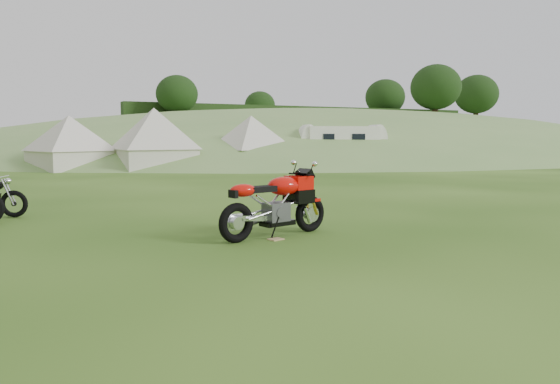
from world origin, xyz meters
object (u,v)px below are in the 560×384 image
sport_motorcycle (275,199)px  tent_mid (155,140)px  plywood_board (276,239)px  tent_left (70,142)px  tent_right (251,141)px  caravan (341,146)px

sport_motorcycle → tent_mid: tent_mid is taller
plywood_board → tent_mid: size_ratio=0.07×
tent_left → tent_right: tent_right is taller
tent_mid → tent_right: bearing=-8.1°
tent_mid → tent_right: 4.64m
tent_mid → tent_right: (4.61, -0.47, -0.09)m
sport_motorcycle → caravan: caravan is taller
tent_left → caravan: bearing=-32.5°
tent_left → tent_right: size_ratio=0.99×
plywood_board → caravan: (11.91, 16.36, 1.03)m
plywood_board → tent_right: (7.19, 17.13, 1.28)m
tent_mid → caravan: bearing=-10.0°
tent_left → caravan: 13.12m
tent_left → tent_right: bearing=-34.3°
sport_motorcycle → tent_mid: 17.57m
sport_motorcycle → tent_left: 18.98m
caravan → sport_motorcycle: bearing=-106.0°
tent_left → tent_mid: (3.49, -1.57, 0.10)m
tent_right → caravan: 4.79m
sport_motorcycle → tent_mid: size_ratio=0.62×
plywood_board → tent_right: size_ratio=0.07×
sport_motorcycle → plywood_board: 0.63m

